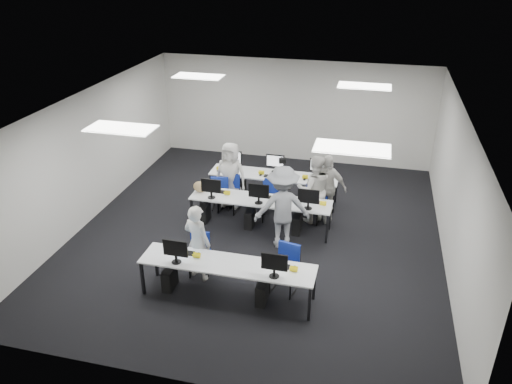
% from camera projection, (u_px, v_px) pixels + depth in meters
% --- Properties ---
extents(room, '(9.00, 9.02, 3.00)m').
position_uv_depth(room, '(259.00, 172.00, 10.70)').
color(room, black).
rests_on(room, ground).
extents(ceiling_panels, '(5.20, 4.60, 0.02)m').
position_uv_depth(ceiling_panels, '(259.00, 104.00, 10.04)').
color(ceiling_panels, white).
rests_on(ceiling_panels, room).
extents(desk_front, '(3.20, 0.70, 0.73)m').
position_uv_depth(desk_front, '(227.00, 266.00, 8.97)').
color(desk_front, white).
rests_on(desk_front, ground).
extents(desk_mid, '(3.20, 0.70, 0.73)m').
position_uv_depth(desk_mid, '(261.00, 201.00, 11.24)').
color(desk_mid, white).
rests_on(desk_mid, ground).
extents(desk_back, '(3.20, 0.70, 0.73)m').
position_uv_depth(desk_back, '(273.00, 176.00, 12.46)').
color(desk_back, white).
rests_on(desk_back, ground).
extents(equipment_front, '(2.51, 0.41, 1.19)m').
position_uv_depth(equipment_front, '(217.00, 280.00, 9.14)').
color(equipment_front, blue).
rests_on(equipment_front, desk_front).
extents(equipment_mid, '(2.91, 0.41, 1.19)m').
position_uv_depth(equipment_mid, '(252.00, 213.00, 11.40)').
color(equipment_mid, white).
rests_on(equipment_mid, desk_mid).
extents(equipment_back, '(2.91, 0.41, 1.19)m').
position_uv_depth(equipment_back, '(281.00, 188.00, 12.57)').
color(equipment_back, white).
rests_on(equipment_back, desk_back).
extents(chair_0, '(0.48, 0.51, 0.82)m').
position_uv_depth(chair_0, '(200.00, 261.00, 9.86)').
color(chair_0, navy).
rests_on(chair_0, ground).
extents(chair_1, '(0.54, 0.57, 0.92)m').
position_uv_depth(chair_1, '(285.00, 277.00, 9.34)').
color(chair_1, navy).
rests_on(chair_1, ground).
extents(chair_2, '(0.48, 0.52, 0.90)m').
position_uv_depth(chair_2, '(229.00, 200.00, 12.18)').
color(chair_2, navy).
rests_on(chair_2, ground).
extents(chair_3, '(0.52, 0.55, 0.89)m').
position_uv_depth(chair_3, '(271.00, 208.00, 11.81)').
color(chair_3, navy).
rests_on(chair_3, ground).
extents(chair_4, '(0.47, 0.50, 0.86)m').
position_uv_depth(chair_4, '(311.00, 210.00, 11.72)').
color(chair_4, navy).
rests_on(chair_4, ground).
extents(chair_5, '(0.53, 0.56, 0.90)m').
position_uv_depth(chair_5, '(221.00, 197.00, 12.32)').
color(chair_5, navy).
rests_on(chair_5, ground).
extents(chair_6, '(0.55, 0.58, 0.96)m').
position_uv_depth(chair_6, '(274.00, 199.00, 12.15)').
color(chair_6, navy).
rests_on(chair_6, ground).
extents(chair_7, '(0.41, 0.45, 0.82)m').
position_uv_depth(chair_7, '(318.00, 206.00, 11.93)').
color(chair_7, navy).
rests_on(chair_7, ground).
extents(handbag, '(0.32, 0.21, 0.26)m').
position_uv_depth(handbag, '(200.00, 187.00, 11.50)').
color(handbag, '#AA8257').
rests_on(handbag, desk_mid).
extents(student_0, '(0.66, 0.53, 1.57)m').
position_uv_depth(student_0, '(197.00, 242.00, 9.48)').
color(student_0, beige).
rests_on(student_0, ground).
extents(student_1, '(0.93, 0.80, 1.65)m').
position_uv_depth(student_1, '(314.00, 189.00, 11.47)').
color(student_1, beige).
rests_on(student_1, ground).
extents(student_2, '(0.87, 0.63, 1.66)m').
position_uv_depth(student_2, '(231.00, 175.00, 12.17)').
color(student_2, beige).
rests_on(student_2, ground).
extents(student_3, '(0.97, 0.44, 1.62)m').
position_uv_depth(student_3, '(326.00, 188.00, 11.58)').
color(student_3, beige).
rests_on(student_3, ground).
extents(photographer, '(1.35, 1.03, 1.84)m').
position_uv_depth(photographer, '(282.00, 207.00, 10.48)').
color(photographer, gray).
rests_on(photographer, ground).
extents(dslr_camera, '(0.19, 0.22, 0.10)m').
position_uv_depth(dslr_camera, '(282.00, 161.00, 10.20)').
color(dslr_camera, black).
rests_on(dslr_camera, photographer).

